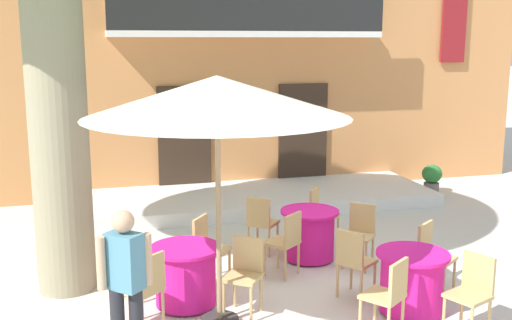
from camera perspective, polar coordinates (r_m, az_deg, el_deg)
name	(u,v)px	position (r m, az deg, el deg)	size (l,w,h in m)	color
ground_plane	(316,276)	(8.65, 5.58, -10.77)	(120.00, 120.00, 0.00)	beige
building_facade	(224,18)	(14.83, -3.03, 13.15)	(13.00, 5.09, 7.50)	#CC844C
entrance_step_platform	(259,198)	(12.18, 0.27, -3.59)	(6.92, 2.27, 0.25)	silver
cafe_table_near_tree	(186,275)	(7.64, -6.60, -10.65)	(0.86, 0.86, 0.76)	#DB1984
cafe_chair_near_tree_0	(129,259)	(7.88, -11.81, -9.06)	(0.56, 0.56, 0.91)	tan
cafe_chair_near_tree_1	(145,286)	(7.03, -10.29, -11.51)	(0.56, 0.56, 0.91)	tan
cafe_chair_near_tree_2	(245,270)	(7.36, -1.04, -10.27)	(0.56, 0.56, 0.91)	tan
cafe_chair_near_tree_3	(207,245)	(8.24, -4.57, -7.94)	(0.56, 0.56, 0.91)	tan
cafe_table_middle	(412,282)	(7.62, 14.33, -10.98)	(0.86, 0.86, 0.76)	#DB1984
cafe_chair_middle_0	(354,259)	(7.83, 9.11, -9.09)	(0.56, 0.56, 0.91)	tan
cafe_chair_middle_1	(389,293)	(6.91, 12.31, -12.02)	(0.56, 0.56, 0.91)	tan
cafe_chair_middle_2	(472,289)	(7.24, 19.54, -11.33)	(0.52, 0.52, 0.91)	tan
cafe_chair_middle_3	(432,253)	(8.25, 16.11, -8.34)	(0.56, 0.56, 0.91)	tan
cafe_table_front	(309,234)	(9.14, 5.00, -6.91)	(0.86, 0.86, 0.76)	#DB1984
cafe_chair_front_0	(286,239)	(8.46, 2.85, -7.42)	(0.56, 0.56, 0.91)	tan
cafe_chair_front_1	(360,231)	(8.94, 9.70, -6.54)	(0.56, 0.56, 0.91)	tan
cafe_chair_front_2	(320,212)	(9.81, 6.05, -4.84)	(0.56, 0.56, 0.91)	tan
cafe_chair_front_3	(261,221)	(9.30, 0.47, -5.68)	(0.56, 0.56, 0.91)	tan
cafe_umbrella	(217,98)	(6.56, -3.66, 5.82)	(2.90, 2.90, 2.85)	#997A56
ground_planter_left	(59,196)	(11.96, -17.95, -3.26)	(0.42, 0.42, 0.65)	#995638
ground_planter_right	(432,177)	(13.55, 16.11, -1.57)	(0.42, 0.42, 0.62)	slate
pedestrian_near_entrance	(125,281)	(6.15, -12.11, -11.00)	(0.53, 0.39, 1.64)	#232328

